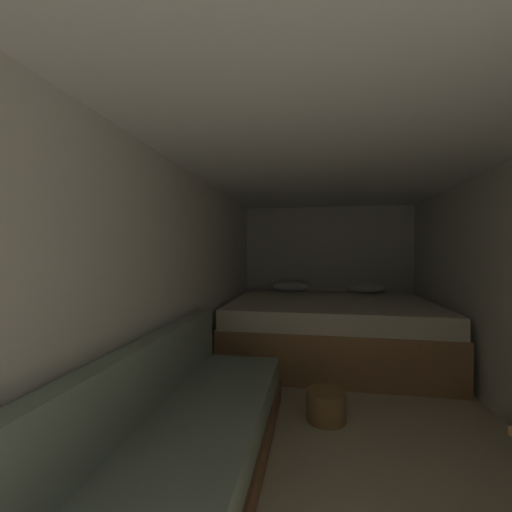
{
  "coord_description": "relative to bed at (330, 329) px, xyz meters",
  "views": [
    {
      "loc": [
        -0.19,
        -0.3,
        1.29
      ],
      "look_at": [
        -0.72,
        2.65,
        1.25
      ],
      "focal_mm": 22.8,
      "sensor_mm": 36.0,
      "label": 1
    }
  ],
  "objects": [
    {
      "name": "wicker_basket",
      "position": [
        -0.1,
        -1.49,
        -0.24
      ],
      "size": [
        0.3,
        0.3,
        0.22
      ],
      "color": "olive",
      "rests_on": "ground"
    },
    {
      "name": "ceiling_slab",
      "position": [
        0.0,
        -1.63,
        1.63
      ],
      "size": [
        2.56,
        5.2,
        0.05
      ],
      "primitive_type": "cube",
      "color": "white",
      "rests_on": "wall_left"
    },
    {
      "name": "ground_plane",
      "position": [
        0.0,
        -1.63,
        -0.36
      ],
      "size": [
        7.2,
        7.2,
        0.0
      ],
      "primitive_type": "plane",
      "color": "beige"
    },
    {
      "name": "wall_back",
      "position": [
        0.0,
        1.0,
        0.63
      ],
      "size": [
        2.56,
        0.05,
        1.96
      ],
      "primitive_type": "cube",
      "color": "silver",
      "rests_on": "ground"
    },
    {
      "name": "sofa_left",
      "position": [
        -0.89,
        -2.44,
        -0.11
      ],
      "size": [
        0.74,
        2.43,
        0.77
      ],
      "color": "brown",
      "rests_on": "ground"
    },
    {
      "name": "wall_left",
      "position": [
        -1.25,
        -1.63,
        0.63
      ],
      "size": [
        0.05,
        5.2,
        1.96
      ],
      "primitive_type": "cube",
      "color": "silver",
      "rests_on": "ground"
    },
    {
      "name": "bed",
      "position": [
        0.0,
        0.0,
        0.0
      ],
      "size": [
        2.34,
        1.86,
        0.85
      ],
      "color": "#9E7247",
      "rests_on": "ground"
    }
  ]
}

